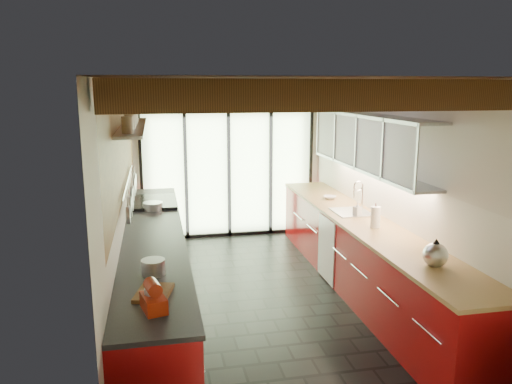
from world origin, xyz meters
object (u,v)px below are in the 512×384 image
Objects in this scene: stand_mixer at (153,298)px; bowl at (330,197)px; soap_bottle at (357,209)px; kettle at (435,253)px; paper_towel at (375,217)px.

stand_mixer reaches higher than bowl.
soap_bottle is 1.00× the size of bowl.
kettle is at bearing -90.00° from bowl.
paper_towel reaches higher than bowl.
bowl is at bearing 90.00° from soap_bottle.
paper_towel is 1.57× the size of bowl.
paper_towel is 0.53m from soap_bottle.
paper_towel reaches higher than kettle.
soap_bottle is (2.54, 2.23, -0.00)m from stand_mixer.
paper_towel is at bearing -90.00° from bowl.
soap_bottle is (0.00, 0.53, -0.03)m from paper_towel.
stand_mixer is at bearing -146.12° from paper_towel.
stand_mixer reaches higher than soap_bottle.
stand_mixer is 1.54× the size of bowl.
bowl is (0.00, 2.83, -0.10)m from kettle.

